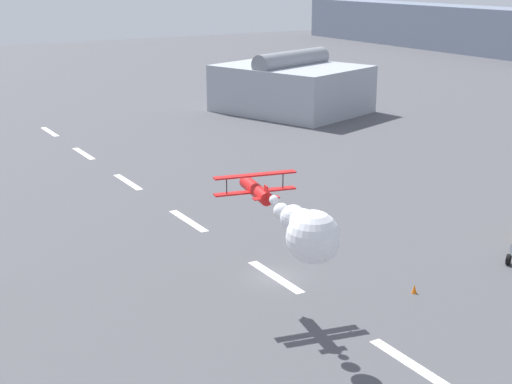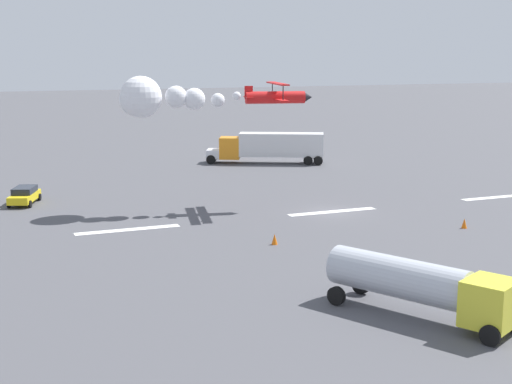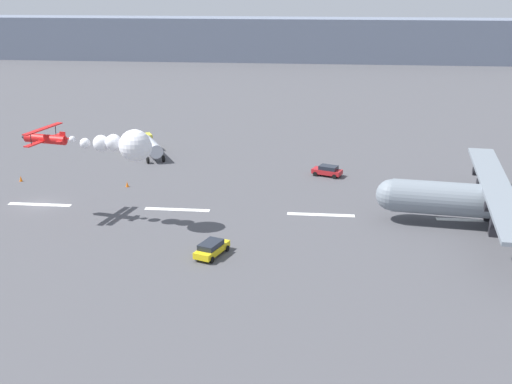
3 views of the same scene
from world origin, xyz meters
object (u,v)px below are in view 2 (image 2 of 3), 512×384
object	(u,v)px
traffic_cone_near	(464,223)
traffic_cone_far	(275,239)
stunt_biplane_red	(160,98)
followme_car_yellow	(24,195)
fuel_tanker_truck	(421,284)
semi_truck_orange	(269,146)

from	to	relation	value
traffic_cone_near	traffic_cone_far	world-z (taller)	same
stunt_biplane_red	followme_car_yellow	xyz separation A→B (m)	(10.81, -6.93, -8.73)
fuel_tanker_truck	followme_car_yellow	bearing A→B (deg)	-66.20
fuel_tanker_truck	traffic_cone_far	bearing A→B (deg)	-85.76
stunt_biplane_red	semi_truck_orange	distance (m)	29.55
traffic_cone_near	traffic_cone_far	bearing A→B (deg)	-3.36
semi_truck_orange	fuel_tanker_truck	world-z (taller)	semi_truck_orange
stunt_biplane_red	followme_car_yellow	distance (m)	15.53
followme_car_yellow	traffic_cone_near	world-z (taller)	followme_car_yellow
followme_car_yellow	traffic_cone_far	xyz separation A→B (m)	(-15.15, 21.10, -0.44)
semi_truck_orange	traffic_cone_far	size ratio (longest dim) A/B	18.50
followme_car_yellow	traffic_cone_near	size ratio (longest dim) A/B	6.49
stunt_biplane_red	fuel_tanker_truck	world-z (taller)	stunt_biplane_red
stunt_biplane_red	traffic_cone_near	distance (m)	26.47
fuel_tanker_truck	followme_car_yellow	xyz separation A→B (m)	(16.33, -37.02, -0.94)
traffic_cone_near	stunt_biplane_red	bearing A→B (deg)	-37.38
semi_truck_orange	fuel_tanker_truck	size ratio (longest dim) A/B	1.42
followme_car_yellow	traffic_cone_far	world-z (taller)	followme_car_yellow
semi_truck_orange	traffic_cone_near	xyz separation A→B (m)	(-0.87, 36.57, -1.75)
fuel_tanker_truck	traffic_cone_near	xyz separation A→B (m)	(-14.22, -15.02, -1.38)
semi_truck_orange	followme_car_yellow	size ratio (longest dim) A/B	2.85
fuel_tanker_truck	traffic_cone_near	world-z (taller)	fuel_tanker_truck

